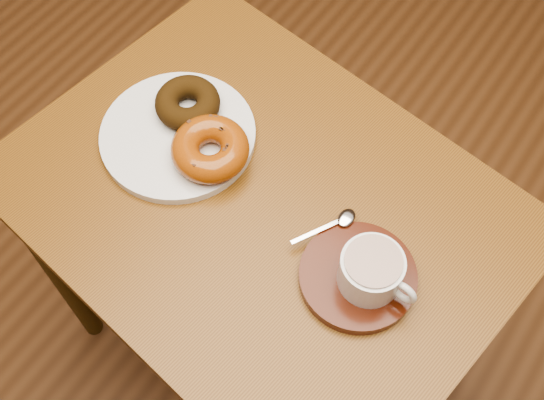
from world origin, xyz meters
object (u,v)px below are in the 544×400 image
Objects in this scene: donut_plate at (178,135)px; coffee_cup at (372,271)px; cafe_table at (262,234)px; saucer at (358,277)px.

coffee_cup is (0.36, -0.04, 0.04)m from donut_plate.
saucer is (0.18, -0.03, 0.12)m from cafe_table.
donut_plate is 0.37m from coffee_cup.
donut_plate is 0.35m from saucer.
saucer reaches higher than donut_plate.
cafe_table is 0.20m from donut_plate.
saucer is at bearing -7.16° from donut_plate.
cafe_table is 3.36× the size of donut_plate.
cafe_table is 0.22m from saucer.
coffee_cup reaches higher than saucer.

